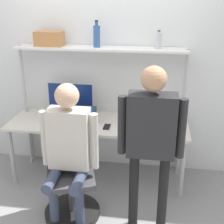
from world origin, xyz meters
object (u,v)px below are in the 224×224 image
object	(u,v)px
office_chair	(71,189)
bottle_clear	(158,41)
laptop	(81,120)
person_standing	(151,132)
monitor	(71,98)
cell_phone	(107,127)
person_seated	(68,143)
storage_box	(49,39)
bottle_blue	(97,36)

from	to	relation	value
office_chair	bottle_clear	world-z (taller)	bottle_clear
laptop	person_standing	size ratio (longest dim) A/B	0.22
monitor	cell_phone	world-z (taller)	monitor
laptop	office_chair	size ratio (longest dim) A/B	0.38
bottle_clear	person_seated	bearing A→B (deg)	-129.37
person_standing	bottle_clear	bearing A→B (deg)	89.05
office_chair	person_standing	size ratio (longest dim) A/B	0.58
person_seated	storage_box	bearing A→B (deg)	115.59
monitor	person_seated	xyz separation A→B (m)	(0.24, -0.94, -0.12)
cell_phone	bottle_blue	distance (m)	1.01
monitor	cell_phone	xyz separation A→B (m)	(0.49, -0.32, -0.21)
monitor	cell_phone	bearing A→B (deg)	-32.89
laptop	person_standing	world-z (taller)	person_standing
office_chair	bottle_blue	distance (m)	1.66
cell_phone	office_chair	xyz separation A→B (m)	(-0.27, -0.58, -0.45)
person_standing	bottle_clear	size ratio (longest dim) A/B	8.15
person_standing	monitor	bearing A→B (deg)	135.16
bottle_blue	bottle_clear	world-z (taller)	bottle_blue
person_standing	bottle_blue	world-z (taller)	bottle_blue
monitor	person_standing	distance (m)	1.41
person_seated	bottle_clear	size ratio (longest dim) A/B	7.11
cell_phone	person_standing	size ratio (longest dim) A/B	0.09
laptop	person_standing	bearing A→B (deg)	-41.22
laptop	cell_phone	world-z (taller)	laptop
person_standing	person_seated	bearing A→B (deg)	176.31
monitor	office_chair	distance (m)	1.13
office_chair	laptop	bearing A→B (deg)	93.27
cell_phone	bottle_clear	distance (m)	1.09
office_chair	bottle_clear	xyz separation A→B (m)	(0.79, 0.90, 1.35)
storage_box	office_chair	bearing A→B (deg)	-63.92
monitor	bottle_clear	world-z (taller)	bottle_clear
office_chair	person_seated	bearing A→B (deg)	-75.03
monitor	office_chair	bearing A→B (deg)	-76.00
bottle_clear	cell_phone	bearing A→B (deg)	-147.82
laptop	cell_phone	distance (m)	0.31
laptop	person_seated	xyz separation A→B (m)	(0.05, -0.66, 0.04)
person_seated	bottle_blue	world-z (taller)	bottle_blue
monitor	laptop	size ratio (longest dim) A/B	1.59
person_standing	storage_box	distance (m)	1.69
cell_phone	person_seated	bearing A→B (deg)	-112.68
person_standing	storage_box	world-z (taller)	storage_box
laptop	monitor	bearing A→B (deg)	123.66
person_seated	person_standing	xyz separation A→B (m)	(0.76, -0.05, 0.19)
monitor	office_chair	xyz separation A→B (m)	(0.22, -0.90, -0.66)
person_standing	storage_box	size ratio (longest dim) A/B	4.99
laptop	person_seated	size ratio (longest dim) A/B	0.25
cell_phone	bottle_clear	world-z (taller)	bottle_clear
bottle_blue	person_standing	bearing A→B (deg)	-56.36
monitor	bottle_blue	world-z (taller)	bottle_blue
bottle_blue	bottle_clear	size ratio (longest dim) A/B	1.49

